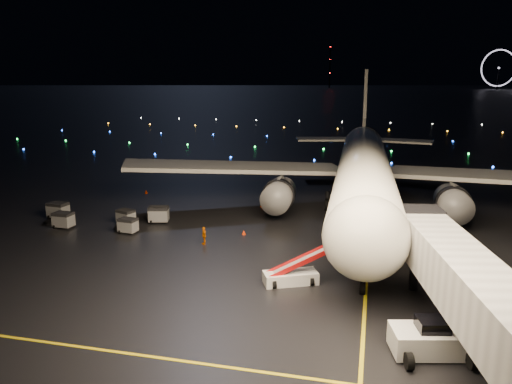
% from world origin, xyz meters
% --- Properties ---
extents(ground, '(2000.00, 2000.00, 0.00)m').
position_xyz_m(ground, '(0.00, 300.00, 0.00)').
color(ground, black).
rests_on(ground, ground).
extents(lane_centre, '(0.25, 80.00, 0.02)m').
position_xyz_m(lane_centre, '(12.00, 15.00, 0.01)').
color(lane_centre, gold).
rests_on(lane_centre, ground).
extents(lane_cross, '(60.00, 0.25, 0.02)m').
position_xyz_m(lane_cross, '(-5.00, -10.00, 0.01)').
color(lane_cross, gold).
rests_on(lane_cross, ground).
extents(airliner, '(62.15, 59.23, 17.09)m').
position_xyz_m(airliner, '(10.89, 27.92, 8.54)').
color(airliner, silver).
rests_on(airliner, ground).
extents(pushback_tug, '(5.05, 3.41, 2.20)m').
position_xyz_m(pushback_tug, '(15.91, -5.79, 1.10)').
color(pushback_tug, silver).
rests_on(pushback_tug, ground).
extents(belt_loader, '(6.33, 4.13, 3.00)m').
position_xyz_m(belt_loader, '(6.15, 2.44, 1.50)').
color(belt_loader, silver).
rests_on(belt_loader, ground).
extents(crew_c, '(0.90, 1.11, 1.77)m').
position_xyz_m(crew_c, '(-3.66, 9.86, 0.89)').
color(crew_c, orange).
rests_on(crew_c, ground).
extents(safety_cone_0, '(0.49, 0.49, 0.45)m').
position_xyz_m(safety_cone_0, '(-0.67, 13.72, 0.23)').
color(safety_cone_0, '#F33102').
rests_on(safety_cone_0, ground).
extents(safety_cone_1, '(0.60, 0.60, 0.55)m').
position_xyz_m(safety_cone_1, '(-1.34, 25.15, 0.27)').
color(safety_cone_1, '#F33102').
rests_on(safety_cone_1, ground).
extents(safety_cone_2, '(0.50, 0.50, 0.49)m').
position_xyz_m(safety_cone_2, '(1.27, 23.13, 0.24)').
color(safety_cone_2, '#F33102').
rests_on(safety_cone_2, ground).
extents(safety_cone_3, '(0.52, 0.52, 0.52)m').
position_xyz_m(safety_cone_3, '(-18.78, 28.57, 0.26)').
color(safety_cone_3, '#F33102').
rests_on(safety_cone_3, ground).
extents(ferris_wheel, '(49.33, 16.80, 52.00)m').
position_xyz_m(ferris_wheel, '(170.00, 720.00, 26.00)').
color(ferris_wheel, black).
rests_on(ferris_wheel, ground).
extents(radio_mast, '(1.80, 1.80, 64.00)m').
position_xyz_m(radio_mast, '(-60.00, 740.00, 32.00)').
color(radio_mast, black).
rests_on(radio_mast, ground).
extents(taxiway_lights, '(164.00, 92.00, 0.36)m').
position_xyz_m(taxiway_lights, '(0.00, 106.00, 0.18)').
color(taxiway_lights, black).
rests_on(taxiway_lights, ground).
extents(baggage_cart_0, '(1.96, 1.48, 1.55)m').
position_xyz_m(baggage_cart_0, '(-12.60, 11.44, 0.78)').
color(baggage_cart_0, gray).
rests_on(baggage_cart_0, ground).
extents(baggage_cart_1, '(2.44, 1.97, 1.82)m').
position_xyz_m(baggage_cart_1, '(-11.05, 15.73, 0.91)').
color(baggage_cart_1, gray).
rests_on(baggage_cart_1, ground).
extents(baggage_cart_2, '(2.21, 1.87, 1.59)m').
position_xyz_m(baggage_cart_2, '(-14.41, 14.42, 0.79)').
color(baggage_cart_2, gray).
rests_on(baggage_cart_2, ground).
extents(baggage_cart_3, '(2.32, 1.74, 1.84)m').
position_xyz_m(baggage_cart_3, '(-23.08, 14.63, 0.92)').
color(baggage_cart_3, gray).
rests_on(baggage_cart_3, ground).
extents(baggage_cart_4, '(2.09, 1.52, 1.71)m').
position_xyz_m(baggage_cart_4, '(-20.24, 11.45, 0.85)').
color(baggage_cart_4, gray).
rests_on(baggage_cart_4, ground).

